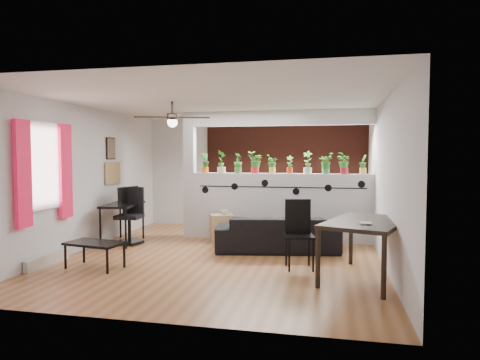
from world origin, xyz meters
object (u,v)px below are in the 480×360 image
(potted_plant_2, at_px, (238,162))
(potted_plant_4, at_px, (272,163))
(sofa, at_px, (277,234))
(office_chair, at_px, (131,219))
(potted_plant_7, at_px, (326,163))
(potted_plant_1, at_px, (221,161))
(folding_chair, at_px, (299,227))
(computer_desk, at_px, (123,207))
(potted_plant_6, at_px, (308,162))
(coffee_table, at_px, (95,245))
(cup, at_px, (224,212))
(potted_plant_3, at_px, (255,162))
(potted_plant_8, at_px, (344,162))
(potted_plant_0, at_px, (205,162))
(cube_shelf, at_px, (222,228))
(ceiling_fan, at_px, (172,119))
(potted_plant_5, at_px, (290,164))
(dining_table, at_px, (366,227))
(potted_plant_9, at_px, (363,164))

(potted_plant_2, distance_m, potted_plant_4, 0.70)
(sofa, height_order, office_chair, office_chair)
(potted_plant_7, bearing_deg, potted_plant_4, 180.00)
(potted_plant_1, relative_size, folding_chair, 0.45)
(potted_plant_7, bearing_deg, computer_desk, -166.59)
(potted_plant_6, height_order, coffee_table, potted_plant_6)
(sofa, relative_size, cup, 15.30)
(potted_plant_2, height_order, potted_plant_3, potted_plant_3)
(potted_plant_8, bearing_deg, potted_plant_1, 180.00)
(potted_plant_8, relative_size, cup, 3.11)
(sofa, distance_m, computer_desk, 3.05)
(potted_plant_1, height_order, computer_desk, potted_plant_1)
(computer_desk, height_order, coffee_table, computer_desk)
(potted_plant_1, relative_size, potted_plant_4, 1.24)
(potted_plant_0, relative_size, potted_plant_1, 0.88)
(cube_shelf, bearing_deg, potted_plant_6, -10.91)
(potted_plant_8, bearing_deg, cube_shelf, -171.83)
(potted_plant_1, xyz_separation_m, coffee_table, (-1.29, -2.70, -1.24))
(potted_plant_1, distance_m, coffee_table, 3.24)
(potted_plant_7, xyz_separation_m, coffee_table, (-3.40, -2.70, -1.21))
(ceiling_fan, distance_m, office_chair, 2.38)
(potted_plant_6, bearing_deg, folding_chair, -90.72)
(potted_plant_5, height_order, coffee_table, potted_plant_5)
(dining_table, bearing_deg, computer_desk, 160.88)
(cup, bearing_deg, potted_plant_9, 7.26)
(potted_plant_1, distance_m, potted_plant_3, 0.70)
(coffee_table, bearing_deg, potted_plant_7, 38.49)
(sofa, bearing_deg, coffee_table, 24.58)
(potted_plant_2, xyz_separation_m, computer_desk, (-2.10, -0.92, -0.87))
(potted_plant_3, xyz_separation_m, cup, (-0.56, -0.34, -0.99))
(potted_plant_7, relative_size, cube_shelf, 0.76)
(potted_plant_5, bearing_deg, computer_desk, -163.75)
(ceiling_fan, relative_size, cube_shelf, 2.21)
(coffee_table, bearing_deg, potted_plant_4, 49.06)
(potted_plant_3, relative_size, potted_plant_9, 1.19)
(potted_plant_2, xyz_separation_m, potted_plant_6, (1.40, -0.00, 0.02))
(ceiling_fan, distance_m, potted_plant_4, 2.42)
(ceiling_fan, bearing_deg, potted_plant_0, 89.36)
(potted_plant_0, distance_m, potted_plant_6, 2.11)
(ceiling_fan, xyz_separation_m, office_chair, (-1.21, 0.89, -1.84))
(ceiling_fan, distance_m, potted_plant_2, 2.08)
(potted_plant_2, relative_size, sofa, 0.20)
(potted_plant_4, relative_size, potted_plant_6, 0.84)
(ceiling_fan, bearing_deg, folding_chair, -5.37)
(computer_desk, height_order, dining_table, dining_table)
(potted_plant_1, xyz_separation_m, potted_plant_6, (1.76, 0.00, -0.01))
(potted_plant_0, relative_size, potted_plant_3, 0.92)
(potted_plant_9, bearing_deg, coffee_table, -146.62)
(sofa, relative_size, dining_table, 1.21)
(cup, xyz_separation_m, office_chair, (-1.72, -0.57, -0.12))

